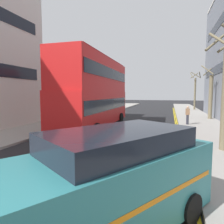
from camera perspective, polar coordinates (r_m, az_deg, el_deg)
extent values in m
cube|color=#9E9991|center=(16.54, 25.75, -4.99)|extent=(4.00, 80.00, 0.14)
cube|color=#9E9991|center=(19.24, -16.10, -3.30)|extent=(4.00, 80.00, 0.14)
cube|color=yellow|center=(14.37, 18.73, -6.49)|extent=(0.10, 56.00, 0.01)
cube|color=yellow|center=(14.36, 18.08, -6.48)|extent=(0.10, 56.00, 0.01)
cube|color=red|center=(16.05, -4.65, 1.24)|extent=(2.58, 10.82, 2.60)
cube|color=red|center=(16.07, -4.72, 10.34)|extent=(2.53, 10.60, 2.50)
cube|color=black|center=(16.03, -4.66, 2.31)|extent=(2.61, 10.39, 0.84)
cube|color=black|center=(16.08, -4.73, 10.70)|extent=(2.60, 10.17, 0.80)
cube|color=yellow|center=(21.14, 0.43, 6.42)|extent=(2.00, 0.08, 0.44)
cube|color=maroon|center=(16.24, -4.76, 14.92)|extent=(2.33, 9.74, 0.10)
cylinder|color=black|center=(19.72, -4.64, -1.58)|extent=(0.31, 1.04, 1.04)
cylinder|color=black|center=(19.00, 2.45, -1.83)|extent=(0.31, 1.04, 1.04)
cylinder|color=black|center=(13.71, -14.47, -4.74)|extent=(0.31, 1.04, 1.04)
cylinder|color=black|center=(12.65, -4.59, -5.42)|extent=(0.31, 1.04, 1.04)
cube|color=teal|center=(4.42, 0.49, -20.48)|extent=(4.18, 4.97, 1.50)
cube|color=black|center=(4.23, 2.07, -10.07)|extent=(3.12, 3.49, 0.76)
cube|color=orange|center=(4.39, 0.49, -19.89)|extent=(3.99, 4.66, 0.10)
cylinder|color=black|center=(4.79, -22.84, -26.85)|extent=(0.56, 0.69, 0.68)
cylinder|color=black|center=(5.22, 21.30, -23.97)|extent=(0.56, 0.69, 0.68)
cylinder|color=black|center=(6.17, 5.57, -18.84)|extent=(0.56, 0.69, 0.68)
cylinder|color=#2D2D38|center=(18.98, 20.59, -2.03)|extent=(0.22, 0.22, 0.85)
cube|color=#8C6647|center=(18.91, 20.65, 0.09)|extent=(0.34, 0.22, 0.56)
sphere|color=tan|center=(18.88, 20.69, 1.27)|extent=(0.20, 0.20, 0.20)
cylinder|color=#6B6047|center=(24.23, 26.16, 3.83)|extent=(0.40, 0.40, 4.69)
cylinder|color=#6B6047|center=(24.42, 28.18, 10.48)|extent=(0.27, 1.51, 1.11)
cylinder|color=#6B6047|center=(24.73, 25.44, 10.24)|extent=(1.00, 0.81, 0.87)
cylinder|color=#6B6047|center=(23.77, 25.39, 10.76)|extent=(1.14, 1.17, 1.11)
cylinder|color=#6B6047|center=(11.69, 27.36, 17.24)|extent=(1.15, 1.00, 1.03)
cylinder|color=#6B6047|center=(10.88, 27.95, 17.77)|extent=(0.73, 1.08, 0.89)
cylinder|color=#6B6047|center=(37.06, 22.43, 4.78)|extent=(0.29, 0.29, 5.36)
cylinder|color=#6B6047|center=(37.08, 23.64, 9.62)|extent=(0.51, 1.37, 1.02)
cylinder|color=#6B6047|center=(37.77, 22.29, 9.52)|extent=(1.27, 0.40, 0.95)
cylinder|color=#6B6047|center=(36.95, 21.66, 9.67)|extent=(0.48, 1.32, 0.99)
cylinder|color=#6B6047|center=(36.53, 22.58, 9.72)|extent=(1.38, 0.30, 1.01)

